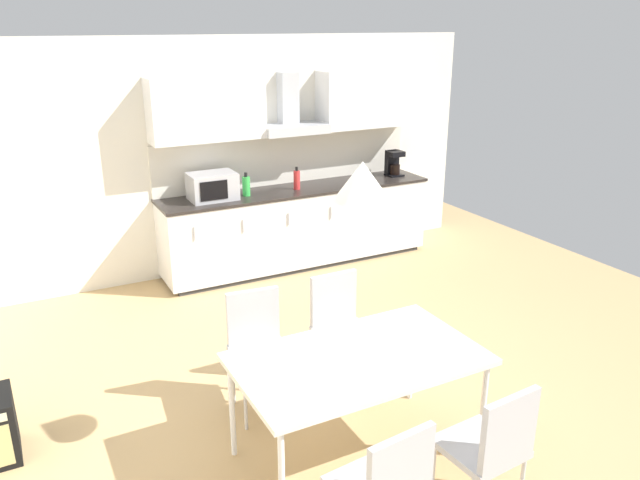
{
  "coord_description": "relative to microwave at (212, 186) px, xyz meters",
  "views": [
    {
      "loc": [
        -1.96,
        -3.48,
        2.65
      ],
      "look_at": [
        0.23,
        0.68,
        1.0
      ],
      "focal_mm": 35.0,
      "sensor_mm": 36.0,
      "label": 1
    }
  ],
  "objects": [
    {
      "name": "ground_plane",
      "position": [
        0.03,
        -2.6,
        -1.05
      ],
      "size": [
        8.16,
        8.69,
        0.02
      ],
      "primitive_type": "cube",
      "color": "tan"
    },
    {
      "name": "wall_back",
      "position": [
        0.03,
        0.35,
        0.23
      ],
      "size": [
        6.53,
        0.1,
        2.53
      ],
      "primitive_type": "cube",
      "color": "silver",
      "rests_on": "ground_plane"
    },
    {
      "name": "kitchen_counter",
      "position": [
        0.98,
        0.0,
        -0.58
      ],
      "size": [
        3.12,
        0.63,
        0.9
      ],
      "color": "#333333",
      "rests_on": "ground_plane"
    },
    {
      "name": "backsplash_tile",
      "position": [
        0.98,
        0.29,
        0.14
      ],
      "size": [
        3.1,
        0.02,
        0.56
      ],
      "primitive_type": "cube",
      "color": "silver",
      "rests_on": "kitchen_counter"
    },
    {
      "name": "upper_wall_cabinets",
      "position": [
        0.98,
        0.13,
        0.77
      ],
      "size": [
        3.1,
        0.4,
        0.65
      ],
      "color": "silver"
    },
    {
      "name": "microwave",
      "position": [
        0.0,
        0.0,
        0.0
      ],
      "size": [
        0.48,
        0.35,
        0.28
      ],
      "color": "#ADADB2",
      "rests_on": "kitchen_counter"
    },
    {
      "name": "coffee_maker",
      "position": [
        2.27,
        0.03,
        0.01
      ],
      "size": [
        0.18,
        0.19,
        0.3
      ],
      "color": "black",
      "rests_on": "kitchen_counter"
    },
    {
      "name": "bottle_green",
      "position": [
        0.36,
        -0.02,
        -0.03
      ],
      "size": [
        0.08,
        0.08,
        0.25
      ],
      "color": "green",
      "rests_on": "kitchen_counter"
    },
    {
      "name": "bottle_red",
      "position": [
        0.96,
        -0.03,
        -0.03
      ],
      "size": [
        0.07,
        0.07,
        0.25
      ],
      "color": "red",
      "rests_on": "kitchen_counter"
    },
    {
      "name": "dining_table",
      "position": [
        -0.17,
        -3.23,
        -0.35
      ],
      "size": [
        1.5,
        0.88,
        0.73
      ],
      "color": "silver",
      "rests_on": "ground_plane"
    },
    {
      "name": "chair_far_left",
      "position": [
        -0.5,
        -2.41,
        -0.5
      ],
      "size": [
        0.44,
        0.44,
        0.87
      ],
      "color": "#B2B2B7",
      "rests_on": "ground_plane"
    },
    {
      "name": "chair_far_right",
      "position": [
        0.17,
        -2.41,
        -0.5
      ],
      "size": [
        0.4,
        0.4,
        0.87
      ],
      "color": "#B2B2B7",
      "rests_on": "ground_plane"
    },
    {
      "name": "chair_near_right",
      "position": [
        0.17,
        -4.05,
        -0.5
      ],
      "size": [
        0.43,
        0.43,
        0.87
      ],
      "color": "#B2B2B7",
      "rests_on": "ground_plane"
    },
    {
      "name": "pendant_lamp",
      "position": [
        -0.17,
        -3.23,
        0.78
      ],
      "size": [
        0.32,
        0.32,
        0.22
      ],
      "primitive_type": "cone",
      "color": "silver"
    }
  ]
}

